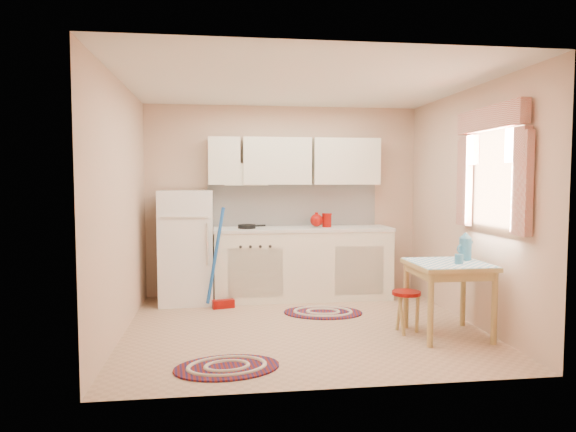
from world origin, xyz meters
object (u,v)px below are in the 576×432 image
Objects in this scene: base_cabinets at (303,264)px; stool at (406,312)px; table at (448,299)px; fridge at (187,247)px.

stool is (0.79, -1.63, -0.23)m from base_cabinets.
table is at bearing -21.61° from stool.
fridge is 3.33× the size of stool.
base_cabinets is at bearing 115.70° from stool.
fridge is at bearing 144.90° from stool.
base_cabinets is at bearing 1.95° from fridge.
table is 1.71× the size of stool.
fridge is 3.16m from table.
stool is at bearing -35.10° from fridge.
base_cabinets is at bearing 123.01° from table.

